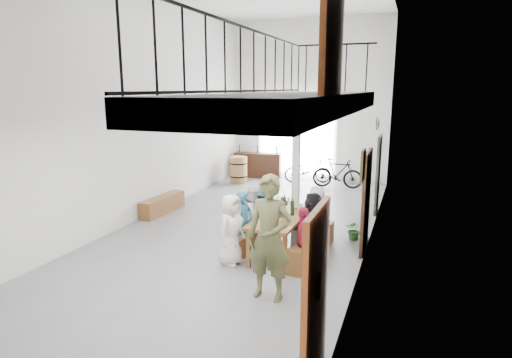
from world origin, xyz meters
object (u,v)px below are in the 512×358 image
at_px(bench_inner, 249,239).
at_px(oak_barrel, 239,170).
at_px(tasting_table, 282,219).
at_px(bicycle_near, 308,171).
at_px(serving_counter, 258,165).
at_px(host_standing, 269,238).
at_px(side_bench, 163,205).

bearing_deg(bench_inner, oak_barrel, 117.52).
bearing_deg(oak_barrel, bench_inner, -65.51).
bearing_deg(tasting_table, oak_barrel, 121.63).
bearing_deg(oak_barrel, bicycle_near, 19.48).
distance_m(serving_counter, host_standing, 9.17).
height_order(side_bench, bicycle_near, bicycle_near).
height_order(host_standing, bicycle_near, host_standing).
xyz_separation_m(oak_barrel, serving_counter, (0.31, 1.08, -0.01)).
distance_m(bench_inner, oak_barrel, 6.21).
height_order(tasting_table, bench_inner, tasting_table).
distance_m(oak_barrel, host_standing, 8.30).
distance_m(side_bench, oak_barrel, 4.10).
distance_m(host_standing, bicycle_near, 8.38).
distance_m(bench_inner, side_bench, 3.40).
bearing_deg(serving_counter, bicycle_near, -16.73).
distance_m(tasting_table, serving_counter, 7.40).
height_order(tasting_table, oak_barrel, oak_barrel).
bearing_deg(side_bench, tasting_table, -23.49).
distance_m(bench_inner, serving_counter, 7.10).
xyz_separation_m(serving_counter, host_standing, (3.30, -8.54, 0.53)).
height_order(tasting_table, bicycle_near, bicycle_near).
bearing_deg(side_bench, bench_inner, -27.54).
bearing_deg(tasting_table, side_bench, 158.20).
relative_size(host_standing, bicycle_near, 1.23).
xyz_separation_m(bench_inner, serving_counter, (-2.26, 6.73, 0.24)).
height_order(tasting_table, serving_counter, serving_counter).
bearing_deg(bicycle_near, oak_barrel, 91.36).
distance_m(bench_inner, bicycle_near, 6.45).
height_order(oak_barrel, serving_counter, oak_barrel).
bearing_deg(host_standing, oak_barrel, 119.49).
xyz_separation_m(bench_inner, side_bench, (-3.01, 1.57, 0.01)).
xyz_separation_m(host_standing, bicycle_near, (-1.38, 8.25, -0.56)).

